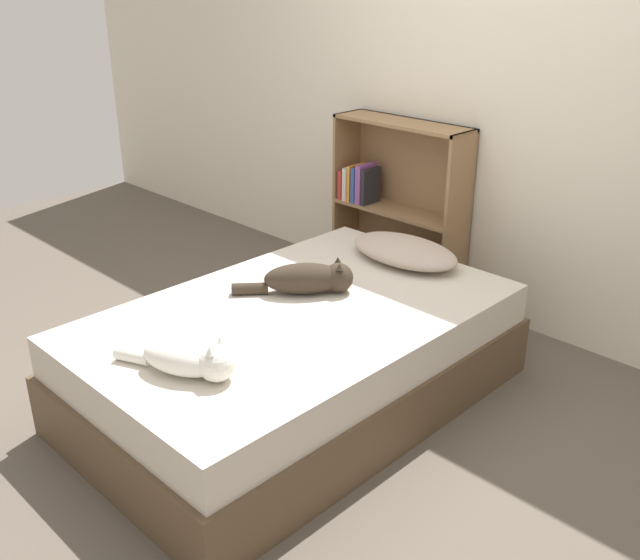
{
  "coord_description": "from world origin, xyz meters",
  "views": [
    {
      "loc": [
        2.15,
        -2.02,
        1.94
      ],
      "look_at": [
        0.0,
        0.15,
        0.59
      ],
      "focal_mm": 40.0,
      "sensor_mm": 36.0,
      "label": 1
    }
  ],
  "objects_px": {
    "bookshelf": "(398,205)",
    "cat_light": "(190,359)",
    "bed": "(297,356)",
    "cat_dark": "(310,279)",
    "pillow": "(404,251)"
  },
  "relations": [
    {
      "from": "bookshelf",
      "to": "cat_light",
      "type": "bearing_deg",
      "value": -73.02
    },
    {
      "from": "bed",
      "to": "cat_light",
      "type": "distance_m",
      "value": 0.76
    },
    {
      "from": "cat_light",
      "to": "bookshelf",
      "type": "bearing_deg",
      "value": 83.25
    },
    {
      "from": "bed",
      "to": "bookshelf",
      "type": "height_order",
      "value": "bookshelf"
    },
    {
      "from": "cat_light",
      "to": "cat_dark",
      "type": "bearing_deg",
      "value": 80.04
    },
    {
      "from": "pillow",
      "to": "cat_light",
      "type": "relative_size",
      "value": 1.27
    },
    {
      "from": "cat_light",
      "to": "bed",
      "type": "bearing_deg",
      "value": 76.37
    },
    {
      "from": "pillow",
      "to": "cat_dark",
      "type": "bearing_deg",
      "value": -96.35
    },
    {
      "from": "bed",
      "to": "pillow",
      "type": "distance_m",
      "value": 0.87
    },
    {
      "from": "cat_dark",
      "to": "bookshelf",
      "type": "relative_size",
      "value": 0.44
    },
    {
      "from": "cat_light",
      "to": "bookshelf",
      "type": "distance_m",
      "value": 2.13
    },
    {
      "from": "bed",
      "to": "bookshelf",
      "type": "distance_m",
      "value": 1.48
    },
    {
      "from": "cat_dark",
      "to": "bookshelf",
      "type": "height_order",
      "value": "bookshelf"
    },
    {
      "from": "cat_dark",
      "to": "bookshelf",
      "type": "xyz_separation_m",
      "value": [
        -0.41,
        1.18,
        0.01
      ]
    },
    {
      "from": "pillow",
      "to": "cat_dark",
      "type": "relative_size",
      "value": 1.31
    }
  ]
}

